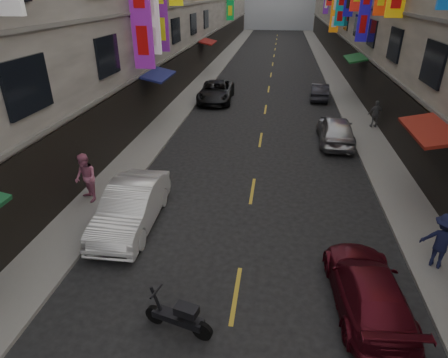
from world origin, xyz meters
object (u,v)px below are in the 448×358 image
(scooter_crossing, at_px, (179,317))
(car_right_mid, at_px, (336,130))
(pedestrian_lfar, at_px, (86,178))
(car_right_near, at_px, (368,289))
(car_right_far, at_px, (320,91))
(scooter_far_right, at_px, (326,125))
(car_left_far, at_px, (216,92))
(pedestrian_rnear, at_px, (442,241))
(car_left_mid, at_px, (131,206))
(pedestrian_rfar, at_px, (376,114))

(scooter_crossing, xyz_separation_m, car_right_mid, (5.22, 13.48, 0.30))
(scooter_crossing, relative_size, pedestrian_lfar, 0.92)
(car_right_near, relative_size, car_right_far, 1.15)
(scooter_far_right, bearing_deg, pedestrian_lfar, 61.92)
(car_right_far, xyz_separation_m, pedestrian_lfar, (-10.15, -17.20, 0.49))
(scooter_crossing, xyz_separation_m, car_left_far, (-2.54, 21.04, 0.28))
(pedestrian_lfar, relative_size, pedestrian_rnear, 1.10)
(scooter_far_right, bearing_deg, car_left_mid, 72.47)
(scooter_far_right, distance_m, car_right_near, 13.70)
(car_left_far, distance_m, car_right_far, 7.85)
(car_left_mid, height_order, car_right_near, car_left_mid)
(scooter_far_right, distance_m, pedestrian_rnear, 12.01)
(car_right_mid, xyz_separation_m, pedestrian_rnear, (1.76, -10.15, 0.25))
(car_right_near, xyz_separation_m, car_right_mid, (0.60, 12.02, 0.14))
(scooter_crossing, relative_size, car_right_mid, 0.40)
(car_left_far, height_order, car_right_far, car_left_far)
(car_right_near, height_order, car_right_far, car_right_near)
(scooter_far_right, distance_m, pedestrian_lfar, 13.87)
(car_left_far, bearing_deg, scooter_far_right, -40.44)
(car_right_near, relative_size, pedestrian_rnear, 2.40)
(car_left_far, relative_size, car_right_mid, 1.18)
(scooter_far_right, bearing_deg, car_left_far, -20.55)
(car_right_mid, height_order, pedestrian_lfar, pedestrian_lfar)
(pedestrian_rnear, bearing_deg, car_right_near, 69.30)
(car_right_mid, bearing_deg, car_right_near, 87.85)
(scooter_crossing, bearing_deg, car_right_mid, -6.76)
(scooter_crossing, distance_m, car_left_far, 21.20)
(car_right_mid, relative_size, pedestrian_rfar, 2.74)
(pedestrian_lfar, bearing_deg, pedestrian_rfar, 81.30)
(car_right_far, bearing_deg, car_left_far, 16.39)
(scooter_far_right, bearing_deg, pedestrian_rfar, -142.35)
(scooter_far_right, height_order, car_right_near, car_right_near)
(scooter_crossing, distance_m, pedestrian_rfar, 18.00)
(pedestrian_lfar, height_order, pedestrian_rnear, pedestrian_lfar)
(car_right_mid, height_order, pedestrian_rnear, pedestrian_rnear)
(car_right_far, distance_m, pedestrian_rnear, 19.46)
(car_left_mid, bearing_deg, scooter_far_right, 53.10)
(scooter_crossing, distance_m, car_right_mid, 14.46)
(car_left_mid, height_order, pedestrian_rnear, pedestrian_rnear)
(scooter_crossing, xyz_separation_m, pedestrian_rfar, (7.82, 16.21, 0.48))
(car_right_far, bearing_deg, car_right_mid, 94.76)
(car_left_mid, distance_m, pedestrian_rfar, 15.96)
(car_left_mid, bearing_deg, car_right_far, 65.15)
(scooter_crossing, relative_size, car_right_near, 0.42)
(car_left_far, relative_size, pedestrian_rnear, 2.96)
(scooter_far_right, xyz_separation_m, car_left_mid, (-7.70, -10.88, 0.32))
(pedestrian_lfar, relative_size, pedestrian_rfar, 1.21)
(car_right_far, bearing_deg, pedestrian_rfar, 116.69)
(car_right_near, height_order, pedestrian_rnear, pedestrian_rnear)
(pedestrian_rnear, bearing_deg, scooter_crossing, 56.44)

